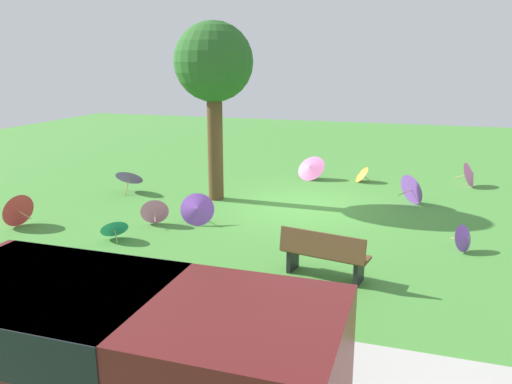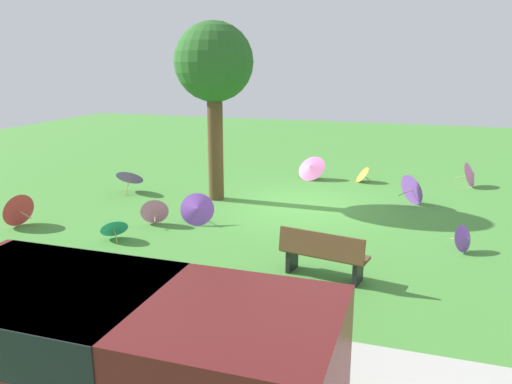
{
  "view_description": "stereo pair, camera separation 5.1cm",
  "coord_description": "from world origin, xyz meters",
  "px_view_note": "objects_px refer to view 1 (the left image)",
  "views": [
    {
      "loc": [
        -3.0,
        13.05,
        3.85
      ],
      "look_at": [
        0.85,
        1.1,
        0.6
      ],
      "focal_mm": 35.84,
      "sensor_mm": 36.0,
      "label": 1
    },
    {
      "loc": [
        -3.05,
        13.03,
        3.85
      ],
      "look_at": [
        0.85,
        1.1,
        0.6
      ],
      "focal_mm": 35.84,
      "sensor_mm": 36.0,
      "label": 2
    }
  ],
  "objects_px": {
    "parasol_purple_2": "(414,188)",
    "parasol_pink_2": "(154,210)",
    "parasol_pink_1": "(471,174)",
    "parasol_purple_4": "(197,209)",
    "parasol_pink_0": "(310,167)",
    "van_dark": "(110,344)",
    "parasol_orange_1": "(361,174)",
    "shade_tree": "(214,66)",
    "parasol_teal_1": "(114,227)",
    "parasol_red_0": "(16,209)",
    "park_bench": "(324,254)",
    "parasol_purple_0": "(130,176)",
    "parasol_purple_1": "(466,238)"
  },
  "relations": [
    {
      "from": "park_bench",
      "to": "parasol_purple_2",
      "type": "xyz_separation_m",
      "value": [
        -1.44,
        -5.64,
        -0.02
      ]
    },
    {
      "from": "parasol_pink_1",
      "to": "parasol_purple_4",
      "type": "distance_m",
      "value": 8.98
    },
    {
      "from": "van_dark",
      "to": "parasol_orange_1",
      "type": "bearing_deg",
      "value": -95.77
    },
    {
      "from": "shade_tree",
      "to": "parasol_teal_1",
      "type": "xyz_separation_m",
      "value": [
        0.84,
        3.88,
        -3.39
      ]
    },
    {
      "from": "parasol_pink_2",
      "to": "parasol_teal_1",
      "type": "distance_m",
      "value": 1.32
    },
    {
      "from": "parasol_red_0",
      "to": "parasol_purple_4",
      "type": "xyz_separation_m",
      "value": [
        -4.05,
        -1.44,
        -0.03
      ]
    },
    {
      "from": "parasol_red_0",
      "to": "park_bench",
      "type": "bearing_deg",
      "value": 174.32
    },
    {
      "from": "park_bench",
      "to": "parasol_pink_0",
      "type": "xyz_separation_m",
      "value": [
        1.88,
        -7.74,
        -0.06
      ]
    },
    {
      "from": "shade_tree",
      "to": "parasol_red_0",
      "type": "xyz_separation_m",
      "value": [
        3.6,
        3.73,
        -3.27
      ]
    },
    {
      "from": "park_bench",
      "to": "parasol_orange_1",
      "type": "bearing_deg",
      "value": -88.22
    },
    {
      "from": "parasol_red_0",
      "to": "parasol_orange_1",
      "type": "bearing_deg",
      "value": -135.53
    },
    {
      "from": "parasol_red_0",
      "to": "parasol_orange_1",
      "type": "xyz_separation_m",
      "value": [
        -7.28,
        -7.15,
        -0.15
      ]
    },
    {
      "from": "parasol_purple_4",
      "to": "parasol_pink_1",
      "type": "bearing_deg",
      "value": -137.09
    },
    {
      "from": "parasol_pink_2",
      "to": "parasol_pink_0",
      "type": "bearing_deg",
      "value": -113.81
    },
    {
      "from": "parasol_purple_0",
      "to": "parasol_purple_1",
      "type": "distance_m",
      "value": 9.46
    },
    {
      "from": "van_dark",
      "to": "parasol_purple_0",
      "type": "xyz_separation_m",
      "value": [
        5.17,
        -8.81,
        -0.4
      ]
    },
    {
      "from": "parasol_purple_0",
      "to": "parasol_purple_4",
      "type": "relative_size",
      "value": 0.95
    },
    {
      "from": "parasol_orange_1",
      "to": "parasol_pink_0",
      "type": "bearing_deg",
      "value": 5.42
    },
    {
      "from": "park_bench",
      "to": "parasol_pink_2",
      "type": "xyz_separation_m",
      "value": [
        4.47,
        -1.89,
        -0.13
      ]
    },
    {
      "from": "park_bench",
      "to": "parasol_pink_2",
      "type": "relative_size",
      "value": 2.21
    },
    {
      "from": "parasol_purple_2",
      "to": "parasol_pink_2",
      "type": "xyz_separation_m",
      "value": [
        5.91,
        3.75,
        -0.1
      ]
    },
    {
      "from": "parasol_pink_1",
      "to": "parasol_pink_2",
      "type": "relative_size",
      "value": 1.17
    },
    {
      "from": "parasol_purple_2",
      "to": "parasol_teal_1",
      "type": "height_order",
      "value": "parasol_purple_2"
    },
    {
      "from": "parasol_purple_0",
      "to": "parasol_purple_2",
      "type": "bearing_deg",
      "value": -171.2
    },
    {
      "from": "shade_tree",
      "to": "parasol_purple_0",
      "type": "height_order",
      "value": "shade_tree"
    },
    {
      "from": "parasol_red_0",
      "to": "parasol_purple_2",
      "type": "distance_m",
      "value": 10.21
    },
    {
      "from": "shade_tree",
      "to": "parasol_purple_2",
      "type": "distance_m",
      "value": 6.37
    },
    {
      "from": "park_bench",
      "to": "parasol_red_0",
      "type": "xyz_separation_m",
      "value": [
        7.52,
        -0.75,
        -0.06
      ]
    },
    {
      "from": "van_dark",
      "to": "park_bench",
      "type": "height_order",
      "value": "van_dark"
    },
    {
      "from": "shade_tree",
      "to": "parasol_pink_0",
      "type": "distance_m",
      "value": 5.05
    },
    {
      "from": "parasol_pink_1",
      "to": "parasol_orange_1",
      "type": "relative_size",
      "value": 1.25
    },
    {
      "from": "van_dark",
      "to": "parasol_purple_4",
      "type": "xyz_separation_m",
      "value": [
        1.98,
        -6.62,
        -0.53
      ]
    },
    {
      "from": "shade_tree",
      "to": "parasol_pink_0",
      "type": "height_order",
      "value": "shade_tree"
    },
    {
      "from": "parasol_pink_0",
      "to": "parasol_purple_2",
      "type": "height_order",
      "value": "parasol_purple_2"
    },
    {
      "from": "parasol_pink_2",
      "to": "parasol_orange_1",
      "type": "bearing_deg",
      "value": -125.1
    },
    {
      "from": "parasol_purple_1",
      "to": "parasol_purple_4",
      "type": "bearing_deg",
      "value": 0.07
    },
    {
      "from": "parasol_purple_2",
      "to": "parasol_pink_2",
      "type": "distance_m",
      "value": 7.0
    },
    {
      "from": "van_dark",
      "to": "shade_tree",
      "type": "xyz_separation_m",
      "value": [
        2.43,
        -8.91,
        2.77
      ]
    },
    {
      "from": "parasol_purple_1",
      "to": "parasol_pink_2",
      "type": "xyz_separation_m",
      "value": [
        7.01,
        0.31,
        0.05
      ]
    },
    {
      "from": "shade_tree",
      "to": "park_bench",
      "type": "bearing_deg",
      "value": 131.2
    },
    {
      "from": "parasol_purple_2",
      "to": "parasol_purple_4",
      "type": "bearing_deg",
      "value": 35.07
    },
    {
      "from": "van_dark",
      "to": "park_bench",
      "type": "xyz_separation_m",
      "value": [
        -1.49,
        -4.43,
        -0.45
      ]
    },
    {
      "from": "shade_tree",
      "to": "parasol_teal_1",
      "type": "relative_size",
      "value": 6.31
    },
    {
      "from": "parasol_red_0",
      "to": "parasol_purple_2",
      "type": "relative_size",
      "value": 0.95
    },
    {
      "from": "parasol_pink_0",
      "to": "parasol_teal_1",
      "type": "relative_size",
      "value": 1.47
    },
    {
      "from": "parasol_purple_4",
      "to": "parasol_pink_2",
      "type": "bearing_deg",
      "value": 16.86
    },
    {
      "from": "shade_tree",
      "to": "parasol_pink_1",
      "type": "xyz_separation_m",
      "value": [
        -7.03,
        -3.82,
        -3.29
      ]
    },
    {
      "from": "van_dark",
      "to": "parasol_pink_1",
      "type": "height_order",
      "value": "van_dark"
    },
    {
      "from": "van_dark",
      "to": "parasol_orange_1",
      "type": "distance_m",
      "value": 12.4
    },
    {
      "from": "van_dark",
      "to": "parasol_pink_2",
      "type": "distance_m",
      "value": 7.01
    }
  ]
}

